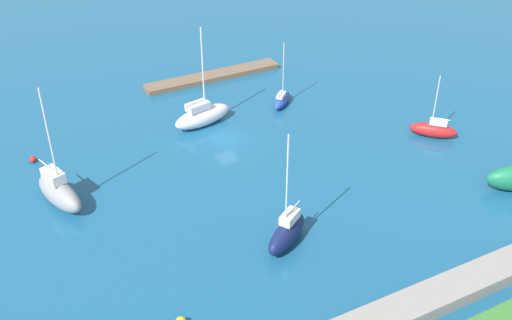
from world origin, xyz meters
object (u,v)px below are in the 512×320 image
at_px(pier_dock, 213,76).
at_px(sailboat_white_mid_basin, 202,115).
at_px(sailboat_red_lone_north, 433,129).
at_px(sailboat_navy_east_end, 287,232).
at_px(sailboat_gray_west_end, 59,192).
at_px(mooring_buoy_red, 33,159).
at_px(sailboat_blue_far_south, 282,100).

bearing_deg(pier_dock, sailboat_white_mid_basin, 60.53).
distance_m(pier_dock, sailboat_red_lone_north, 31.16).
bearing_deg(pier_dock, sailboat_navy_east_end, 76.75).
distance_m(sailboat_gray_west_end, mooring_buoy_red, 9.38).
height_order(sailboat_white_mid_basin, sailboat_blue_far_south, sailboat_white_mid_basin).
relative_size(sailboat_blue_far_south, mooring_buoy_red, 11.41).
xyz_separation_m(pier_dock, sailboat_blue_far_south, (-4.67, 11.31, 0.42)).
bearing_deg(pier_dock, mooring_buoy_red, 21.77).
distance_m(pier_dock, sailboat_gray_west_end, 32.07).
distance_m(sailboat_red_lone_north, mooring_buoy_red, 45.71).
distance_m(sailboat_navy_east_end, mooring_buoy_red, 30.61).
bearing_deg(sailboat_red_lone_north, sailboat_gray_west_end, 35.79).
bearing_deg(sailboat_white_mid_basin, mooring_buoy_red, 166.09).
distance_m(sailboat_white_mid_basin, mooring_buoy_red, 19.91).
relative_size(sailboat_white_mid_basin, sailboat_navy_east_end, 1.05).
height_order(sailboat_blue_far_south, sailboat_red_lone_north, sailboat_blue_far_south).
xyz_separation_m(pier_dock, mooring_buoy_red, (26.30, 10.51, 0.00)).
distance_m(pier_dock, mooring_buoy_red, 28.32).
relative_size(pier_dock, sailboat_gray_west_end, 1.51).
height_order(sailboat_white_mid_basin, sailboat_navy_east_end, sailboat_white_mid_basin).
distance_m(sailboat_navy_east_end, sailboat_red_lone_north, 26.37).
distance_m(sailboat_white_mid_basin, sailboat_blue_far_south, 11.12).
xyz_separation_m(sailboat_blue_far_south, sailboat_navy_east_end, (12.97, 23.93, 0.56)).
distance_m(pier_dock, sailboat_white_mid_basin, 13.11).
distance_m(pier_dock, sailboat_navy_east_end, 36.21).
bearing_deg(sailboat_navy_east_end, sailboat_gray_west_end, -74.77).
bearing_deg(sailboat_navy_east_end, mooring_buoy_red, -86.28).
relative_size(pier_dock, sailboat_navy_east_end, 1.66).
distance_m(sailboat_white_mid_basin, sailboat_navy_east_end, 23.92).
bearing_deg(sailboat_red_lone_north, sailboat_white_mid_basin, 11.68).
bearing_deg(mooring_buoy_red, sailboat_gray_west_end, 96.57).
bearing_deg(sailboat_blue_far_south, sailboat_navy_east_end, -160.77).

